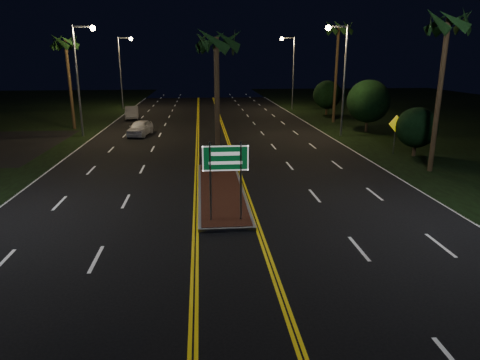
{
  "coord_description": "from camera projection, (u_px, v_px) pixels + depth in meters",
  "views": [
    {
      "loc": [
        -0.91,
        -13.31,
        6.43
      ],
      "look_at": [
        0.54,
        2.47,
        1.9
      ],
      "focal_mm": 32.0,
      "sensor_mm": 36.0,
      "label": 1
    }
  ],
  "objects": [
    {
      "name": "shrub_near",
      "position": [
        417.0,
        128.0,
        28.65
      ],
      "size": [
        2.7,
        2.7,
        3.3
      ],
      "color": "#382819",
      "rests_on": "ground"
    },
    {
      "name": "highway_sign",
      "position": [
        226.0,
        166.0,
        16.61
      ],
      "size": [
        1.8,
        0.08,
        3.2
      ],
      "color": "gray",
      "rests_on": "ground"
    },
    {
      "name": "warning_sign",
      "position": [
        396.0,
        129.0,
        29.15
      ],
      "size": [
        1.12,
        0.23,
        2.7
      ],
      "rotation": [
        0.0,
        0.0,
        0.18
      ],
      "color": "gray",
      "rests_on": "ground"
    },
    {
      "name": "car_far",
      "position": [
        132.0,
        112.0,
        47.03
      ],
      "size": [
        2.53,
        4.8,
        1.53
      ],
      "primitive_type": "imported",
      "rotation": [
        0.0,
        0.0,
        0.13
      ],
      "color": "#B0B1BB",
      "rests_on": "ground"
    },
    {
      "name": "median_island",
      "position": [
        221.0,
        190.0,
        21.28
      ],
      "size": [
        2.25,
        10.25,
        0.17
      ],
      "color": "gray",
      "rests_on": "ground"
    },
    {
      "name": "palm_median",
      "position": [
        216.0,
        42.0,
        22.65
      ],
      "size": [
        2.4,
        2.4,
        8.3
      ],
      "color": "#382819",
      "rests_on": "ground"
    },
    {
      "name": "streetlight_right_far",
      "position": [
        291.0,
        64.0,
        54.19
      ],
      "size": [
        1.91,
        0.44,
        9.0
      ],
      "color": "gray",
      "rests_on": "ground"
    },
    {
      "name": "streetlight_left_mid",
      "position": [
        81.0,
        68.0,
        35.09
      ],
      "size": [
        1.91,
        0.44,
        9.0
      ],
      "color": "gray",
      "rests_on": "ground"
    },
    {
      "name": "ground",
      "position": [
        231.0,
        254.0,
        14.6
      ],
      "size": [
        120.0,
        120.0,
        0.0
      ],
      "primitive_type": "plane",
      "color": "black",
      "rests_on": "ground"
    },
    {
      "name": "car_near",
      "position": [
        140.0,
        127.0,
        36.71
      ],
      "size": [
        2.69,
        4.86,
        1.53
      ],
      "primitive_type": "imported",
      "rotation": [
        0.0,
        0.0,
        -0.16
      ],
      "color": "white",
      "rests_on": "ground"
    },
    {
      "name": "streetlight_right_mid",
      "position": [
        341.0,
        68.0,
        35.04
      ],
      "size": [
        1.91,
        0.44,
        9.0
      ],
      "color": "gray",
      "rests_on": "ground"
    },
    {
      "name": "palm_right_far",
      "position": [
        339.0,
        29.0,
        41.93
      ],
      "size": [
        2.4,
        2.4,
        10.3
      ],
      "color": "#382819",
      "rests_on": "ground"
    },
    {
      "name": "shrub_far",
      "position": [
        327.0,
        95.0,
        49.63
      ],
      "size": [
        3.24,
        3.24,
        3.96
      ],
      "color": "#382819",
      "rests_on": "ground"
    },
    {
      "name": "shrub_mid",
      "position": [
        368.0,
        101.0,
        38.05
      ],
      "size": [
        3.78,
        3.78,
        4.62
      ],
      "color": "#382819",
      "rests_on": "ground"
    },
    {
      "name": "palm_right_near",
      "position": [
        448.0,
        24.0,
        23.01
      ],
      "size": [
        2.4,
        2.4,
        9.3
      ],
      "color": "#382819",
      "rests_on": "ground"
    },
    {
      "name": "streetlight_left_far",
      "position": [
        123.0,
        64.0,
        54.24
      ],
      "size": [
        1.91,
        0.44,
        9.0
      ],
      "color": "gray",
      "rests_on": "ground"
    },
    {
      "name": "palm_left_far",
      "position": [
        65.0,
        43.0,
        38.15
      ],
      "size": [
        2.4,
        2.4,
        8.8
      ],
      "color": "#382819",
      "rests_on": "ground"
    }
  ]
}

